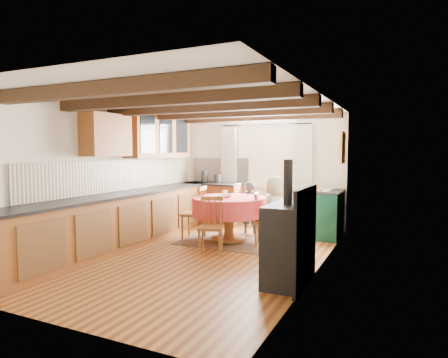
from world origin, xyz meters
The scene contains 40 objects.
floor centered at (0.00, 0.00, 0.00)m, with size 3.60×5.50×0.00m, color #996329.
ceiling centered at (0.00, 0.00, 2.40)m, with size 3.60×5.50×0.00m, color white.
wall_back centered at (0.00, 2.75, 1.20)m, with size 3.60×0.00×2.40m, color silver.
wall_front centered at (0.00, -2.75, 1.20)m, with size 3.60×0.00×2.40m, color silver.
wall_left centered at (-1.80, 0.00, 1.20)m, with size 0.00×5.50×2.40m, color silver.
wall_right centered at (1.80, 0.00, 1.20)m, with size 0.00×5.50×2.40m, color silver.
beam_a centered at (0.00, -2.00, 2.31)m, with size 3.60×0.16×0.16m, color #392415.
beam_b centered at (0.00, -1.00, 2.31)m, with size 3.60×0.16×0.16m, color #392415.
beam_c centered at (0.00, 0.00, 2.31)m, with size 3.60×0.16×0.16m, color #392415.
beam_d centered at (0.00, 1.00, 2.31)m, with size 3.60×0.16×0.16m, color #392415.
beam_e centered at (0.00, 2.00, 2.31)m, with size 3.60×0.16×0.16m, color #392415.
splash_left centered at (-1.78, 0.30, 1.20)m, with size 0.02×4.50×0.55m, color beige.
splash_back centered at (-1.00, 2.73, 1.20)m, with size 1.40×0.02×0.55m, color beige.
base_cabinet_left centered at (-1.50, 0.00, 0.44)m, with size 0.60×5.30×0.88m, color brown.
base_cabinet_back centered at (-1.05, 2.45, 0.44)m, with size 1.30×0.60×0.88m, color brown.
worktop_left centered at (-1.48, 0.00, 0.90)m, with size 0.64×5.30×0.04m, color black.
worktop_back centered at (-1.05, 2.43, 0.90)m, with size 1.30×0.64×0.04m, color black.
wall_cabinet_glass centered at (-1.63, 1.20, 1.95)m, with size 0.34×1.80×0.90m, color brown.
wall_cabinet_solid centered at (-1.63, -0.30, 1.90)m, with size 0.34×0.90×0.70m, color brown.
window_frame centered at (0.10, 2.73, 1.60)m, with size 1.34×0.03×1.54m, color white.
window_pane centered at (0.10, 2.74, 1.60)m, with size 1.20×0.01×1.40m, color white.
curtain_left centered at (-0.75, 2.65, 1.10)m, with size 0.35×0.10×2.10m, color silver.
curtain_right centered at (0.95, 2.65, 1.10)m, with size 0.35×0.10×2.10m, color silver.
curtain_rod centered at (0.10, 2.65, 2.20)m, with size 0.03×0.03×2.00m, color black.
wall_picture centered at (1.77, 2.30, 1.70)m, with size 0.04×0.50×0.60m, color gold.
wall_plate centered at (1.05, 2.72, 1.70)m, with size 0.30×0.30×0.02m, color silver.
rug centered at (-0.01, 1.02, 0.01)m, with size 1.68×1.31×0.01m, color #3B2D16.
dining_table centered at (-0.01, 1.02, 0.40)m, with size 1.33×1.33×0.80m, color #C93C3D, non-canonical shape.
chair_near centered at (0.07, 0.16, 0.45)m, with size 0.39×0.41×0.90m, color brown, non-canonical shape.
chair_left centered at (-0.72, 0.98, 0.49)m, with size 0.42×0.44×0.99m, color brown, non-canonical shape.
chair_right centered at (0.69, 1.02, 0.46)m, with size 0.39×0.41×0.92m, color brown, non-canonical shape.
aga_range centered at (1.47, 2.18, 0.45)m, with size 0.64×0.98×0.90m, color #0A3424, non-canonical shape.
cast_iron_stove centered at (1.58, -0.73, 0.77)m, with size 0.46×0.77×1.54m, color black, non-canonical shape.
child_far centered at (0.08, 1.84, 0.52)m, with size 0.38×0.25×1.04m, color #2B393E.
child_right centered at (0.86, 1.00, 0.61)m, with size 0.60×0.39×1.22m, color beige.
bowl_a centered at (-0.09, 0.85, 0.83)m, with size 0.20×0.20×0.05m, color silver.
bowl_b centered at (-0.04, 1.02, 0.84)m, with size 0.20×0.20×0.06m, color silver.
cup centered at (-0.18, 1.23, 0.85)m, with size 0.10×0.10×0.10m, color silver.
canister_tall centered at (-1.27, 2.45, 1.05)m, with size 0.16×0.16×0.27m, color #262628.
canister_wide centered at (-0.95, 2.49, 1.01)m, with size 0.17×0.17×0.19m, color #262628.
Camera 1 is at (2.87, -5.28, 1.64)m, focal length 31.07 mm.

